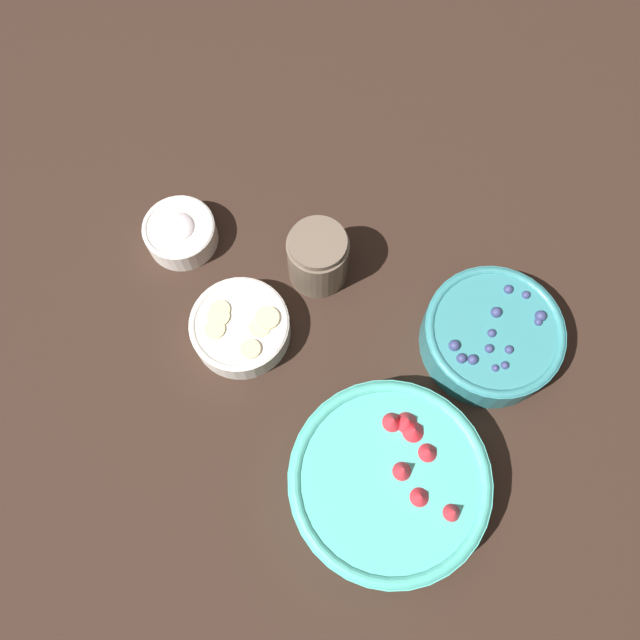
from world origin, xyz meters
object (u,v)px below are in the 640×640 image
(bowl_bananas, at_px, (240,327))
(bowl_cream, at_px, (180,232))
(bowl_blueberries, at_px, (492,335))
(jar_chocolate, at_px, (318,258))
(bowl_strawberries, at_px, (389,481))

(bowl_bananas, distance_m, bowl_cream, 0.18)
(bowl_blueberries, height_order, bowl_bananas, bowl_blueberries)
(bowl_cream, relative_size, jar_chocolate, 1.11)
(bowl_cream, bearing_deg, jar_chocolate, 11.42)
(bowl_cream, distance_m, jar_chocolate, 0.21)
(bowl_strawberries, xyz_separation_m, bowl_bananas, (-0.27, 0.10, -0.01))
(bowl_strawberries, xyz_separation_m, jar_chocolate, (-0.21, 0.23, 0.00))
(bowl_strawberries, height_order, bowl_bananas, bowl_strawberries)
(bowl_bananas, relative_size, jar_chocolate, 1.44)
(bowl_strawberries, distance_m, bowl_bananas, 0.28)
(bowl_strawberries, xyz_separation_m, bowl_cream, (-0.41, 0.19, -0.01))
(bowl_strawberries, bearing_deg, jar_chocolate, 132.08)
(bowl_cream, xyz_separation_m, jar_chocolate, (0.20, 0.04, 0.02))
(bowl_strawberries, bearing_deg, bowl_cream, 155.02)
(bowl_blueberries, distance_m, bowl_bananas, 0.34)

